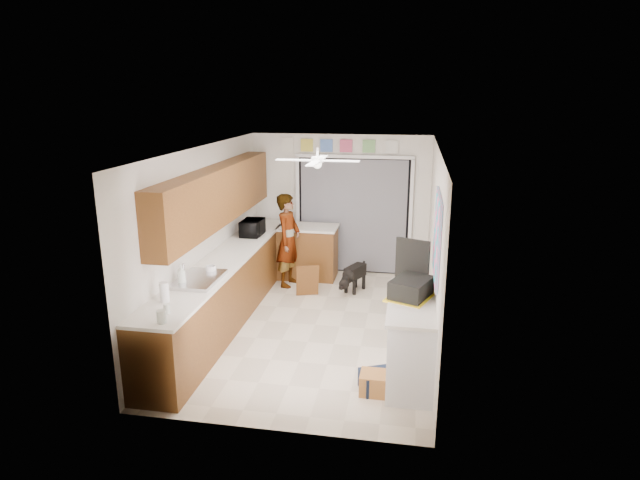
{
  "coord_description": "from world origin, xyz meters",
  "views": [
    {
      "loc": [
        1.29,
        -6.92,
        3.21
      ],
      "look_at": [
        0.0,
        0.4,
        1.15
      ],
      "focal_mm": 30.0,
      "sensor_mm": 36.0,
      "label": 1
    }
  ],
  "objects_px": {
    "suitcase": "(411,288)",
    "cardboard_box": "(377,383)",
    "navy_crate": "(378,381)",
    "soap_bottle": "(182,275)",
    "paper_towel_roll": "(164,292)",
    "man": "(288,240)",
    "dog": "(355,277)",
    "cup": "(211,270)",
    "microwave": "(252,228)"
  },
  "relations": [
    {
      "from": "microwave",
      "to": "dog",
      "type": "relative_size",
      "value": 0.75
    },
    {
      "from": "soap_bottle",
      "to": "cardboard_box",
      "type": "distance_m",
      "value": 2.65
    },
    {
      "from": "paper_towel_roll",
      "to": "suitcase",
      "type": "bearing_deg",
      "value": 13.03
    },
    {
      "from": "soap_bottle",
      "to": "cardboard_box",
      "type": "height_order",
      "value": "soap_bottle"
    },
    {
      "from": "soap_bottle",
      "to": "navy_crate",
      "type": "distance_m",
      "value": 2.64
    },
    {
      "from": "soap_bottle",
      "to": "suitcase",
      "type": "distance_m",
      "value": 2.75
    },
    {
      "from": "paper_towel_roll",
      "to": "dog",
      "type": "xyz_separation_m",
      "value": [
        1.81,
        3.15,
        -0.81
      ]
    },
    {
      "from": "soap_bottle",
      "to": "cup",
      "type": "distance_m",
      "value": 0.51
    },
    {
      "from": "microwave",
      "to": "paper_towel_roll",
      "type": "height_order",
      "value": "microwave"
    },
    {
      "from": "microwave",
      "to": "navy_crate",
      "type": "bearing_deg",
      "value": -141.07
    },
    {
      "from": "soap_bottle",
      "to": "man",
      "type": "height_order",
      "value": "man"
    },
    {
      "from": "soap_bottle",
      "to": "suitcase",
      "type": "height_order",
      "value": "soap_bottle"
    },
    {
      "from": "paper_towel_roll",
      "to": "man",
      "type": "distance_m",
      "value": 3.33
    },
    {
      "from": "cup",
      "to": "dog",
      "type": "relative_size",
      "value": 0.22
    },
    {
      "from": "cardboard_box",
      "to": "navy_crate",
      "type": "distance_m",
      "value": 0.06
    },
    {
      "from": "microwave",
      "to": "suitcase",
      "type": "distance_m",
      "value": 3.47
    },
    {
      "from": "soap_bottle",
      "to": "cup",
      "type": "height_order",
      "value": "soap_bottle"
    },
    {
      "from": "man",
      "to": "dog",
      "type": "relative_size",
      "value": 2.54
    },
    {
      "from": "microwave",
      "to": "soap_bottle",
      "type": "distance_m",
      "value": 2.42
    },
    {
      "from": "suitcase",
      "to": "soap_bottle",
      "type": "bearing_deg",
      "value": -156.01
    },
    {
      "from": "paper_towel_roll",
      "to": "man",
      "type": "height_order",
      "value": "man"
    },
    {
      "from": "paper_towel_roll",
      "to": "cardboard_box",
      "type": "bearing_deg",
      "value": 1.41
    },
    {
      "from": "suitcase",
      "to": "dog",
      "type": "distance_m",
      "value": 2.8
    },
    {
      "from": "soap_bottle",
      "to": "cardboard_box",
      "type": "relative_size",
      "value": 0.73
    },
    {
      "from": "soap_bottle",
      "to": "navy_crate",
      "type": "height_order",
      "value": "soap_bottle"
    },
    {
      "from": "microwave",
      "to": "navy_crate",
      "type": "height_order",
      "value": "microwave"
    },
    {
      "from": "cardboard_box",
      "to": "man",
      "type": "bearing_deg",
      "value": 118.64
    },
    {
      "from": "paper_towel_roll",
      "to": "suitcase",
      "type": "distance_m",
      "value": 2.79
    },
    {
      "from": "suitcase",
      "to": "navy_crate",
      "type": "height_order",
      "value": "suitcase"
    },
    {
      "from": "soap_bottle",
      "to": "dog",
      "type": "distance_m",
      "value": 3.31
    },
    {
      "from": "paper_towel_roll",
      "to": "man",
      "type": "xyz_separation_m",
      "value": [
        0.66,
        3.25,
        -0.26
      ]
    },
    {
      "from": "suitcase",
      "to": "navy_crate",
      "type": "xyz_separation_m",
      "value": [
        -0.32,
        -0.51,
        -0.94
      ]
    },
    {
      "from": "paper_towel_roll",
      "to": "cardboard_box",
      "type": "relative_size",
      "value": 0.6
    },
    {
      "from": "microwave",
      "to": "paper_towel_roll",
      "type": "distance_m",
      "value": 2.94
    },
    {
      "from": "microwave",
      "to": "man",
      "type": "distance_m",
      "value": 0.67
    },
    {
      "from": "suitcase",
      "to": "cardboard_box",
      "type": "relative_size",
      "value": 1.33
    },
    {
      "from": "microwave",
      "to": "soap_bottle",
      "type": "height_order",
      "value": "soap_bottle"
    },
    {
      "from": "soap_bottle",
      "to": "dog",
      "type": "height_order",
      "value": "soap_bottle"
    },
    {
      "from": "suitcase",
      "to": "man",
      "type": "xyz_separation_m",
      "value": [
        -2.07,
        2.63,
        -0.25
      ]
    },
    {
      "from": "cardboard_box",
      "to": "man",
      "type": "xyz_separation_m",
      "value": [
        -1.75,
        3.2,
        0.68
      ]
    },
    {
      "from": "cardboard_box",
      "to": "cup",
      "type": "bearing_deg",
      "value": 157.29
    },
    {
      "from": "suitcase",
      "to": "navy_crate",
      "type": "distance_m",
      "value": 1.11
    },
    {
      "from": "cardboard_box",
      "to": "navy_crate",
      "type": "height_order",
      "value": "cardboard_box"
    },
    {
      "from": "cup",
      "to": "suitcase",
      "type": "xyz_separation_m",
      "value": [
        2.56,
        -0.37,
        0.05
      ]
    },
    {
      "from": "paper_towel_roll",
      "to": "man",
      "type": "relative_size",
      "value": 0.14
    },
    {
      "from": "man",
      "to": "dog",
      "type": "bearing_deg",
      "value": -85.86
    },
    {
      "from": "cup",
      "to": "paper_towel_roll",
      "type": "height_order",
      "value": "paper_towel_roll"
    },
    {
      "from": "paper_towel_roll",
      "to": "cardboard_box",
      "type": "xyz_separation_m",
      "value": [
        2.4,
        0.06,
        -0.94
      ]
    },
    {
      "from": "dog",
      "to": "microwave",
      "type": "bearing_deg",
      "value": -148.42
    },
    {
      "from": "soap_bottle",
      "to": "paper_towel_roll",
      "type": "relative_size",
      "value": 1.21
    }
  ]
}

